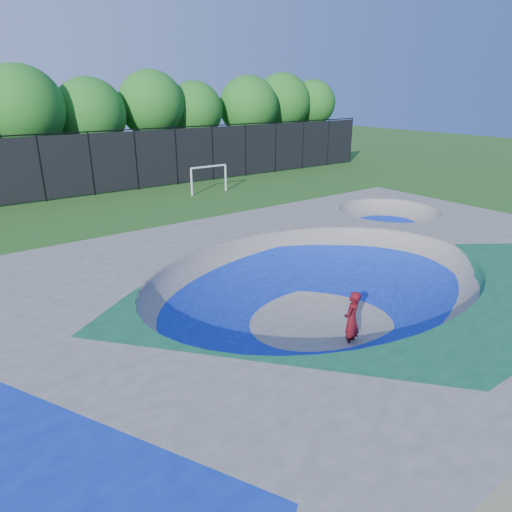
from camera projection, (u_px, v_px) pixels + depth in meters
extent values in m
plane|color=#225317|center=(319.00, 316.00, 13.82)|extent=(120.00, 120.00, 0.00)
cube|color=gray|center=(320.00, 294.00, 13.56)|extent=(22.00, 14.00, 1.50)
imported|color=#AA0D17|center=(351.00, 320.00, 11.89)|extent=(0.69, 0.57, 1.62)
cube|color=black|center=(349.00, 346.00, 12.16)|extent=(0.79, 0.56, 0.05)
cylinder|color=white|center=(192.00, 182.00, 29.36)|extent=(0.12, 0.12, 1.74)
cylinder|color=white|center=(226.00, 178.00, 30.81)|extent=(0.12, 0.12, 1.74)
cylinder|color=white|center=(209.00, 167.00, 29.78)|extent=(2.60, 0.12, 0.12)
cylinder|color=black|center=(41.00, 169.00, 27.38)|extent=(0.09, 0.09, 4.00)
cylinder|color=black|center=(91.00, 164.00, 29.04)|extent=(0.09, 0.09, 4.00)
cylinder|color=black|center=(136.00, 160.00, 30.71)|extent=(0.09, 0.09, 4.00)
cylinder|color=black|center=(176.00, 157.00, 32.38)|extent=(0.09, 0.09, 4.00)
cylinder|color=black|center=(213.00, 153.00, 34.04)|extent=(0.09, 0.09, 4.00)
cylinder|color=black|center=(245.00, 150.00, 35.71)|extent=(0.09, 0.09, 4.00)
cylinder|color=black|center=(275.00, 148.00, 37.37)|extent=(0.09, 0.09, 4.00)
cylinder|color=black|center=(303.00, 145.00, 39.04)|extent=(0.09, 0.09, 4.00)
cylinder|color=black|center=(328.00, 143.00, 40.71)|extent=(0.09, 0.09, 4.00)
cylinder|color=black|center=(351.00, 141.00, 42.37)|extent=(0.09, 0.09, 4.00)
cube|color=black|center=(91.00, 164.00, 29.04)|extent=(48.00, 0.03, 3.80)
cylinder|color=black|center=(87.00, 132.00, 28.36)|extent=(48.00, 0.08, 0.08)
cylinder|color=#3F2F1F|center=(31.00, 166.00, 30.65)|extent=(0.44, 0.44, 3.26)
sphere|color=#1E6B1C|center=(21.00, 108.00, 29.38)|extent=(5.52, 5.52, 5.52)
cylinder|color=#3F2F1F|center=(95.00, 162.00, 33.93)|extent=(0.44, 0.44, 2.85)
sphere|color=#1E6B1C|center=(90.00, 114.00, 32.77)|extent=(5.17, 5.17, 5.17)
cylinder|color=#3F2F1F|center=(155.00, 152.00, 36.60)|extent=(0.44, 0.44, 3.52)
sphere|color=#1E6B1C|center=(151.00, 104.00, 35.34)|extent=(5.08, 5.08, 5.08)
cylinder|color=#3F2F1F|center=(196.00, 151.00, 38.93)|extent=(0.44, 0.44, 3.09)
sphere|color=#1E6B1C|center=(194.00, 110.00, 37.80)|extent=(4.68, 4.68, 4.68)
cylinder|color=#3F2F1F|center=(249.00, 147.00, 41.38)|extent=(0.44, 0.44, 3.15)
sphere|color=#1E6B1C|center=(248.00, 106.00, 40.17)|extent=(5.19, 5.19, 5.19)
cylinder|color=#3F2F1F|center=(281.00, 142.00, 44.38)|extent=(0.44, 0.44, 3.35)
sphere|color=#1E6B1C|center=(282.00, 102.00, 43.12)|extent=(5.34, 5.34, 5.34)
cylinder|color=#3F2F1F|center=(311.00, 139.00, 46.02)|extent=(0.44, 0.44, 3.59)
sphere|color=#1E6B1C|center=(313.00, 103.00, 44.83)|extent=(4.41, 4.41, 4.41)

